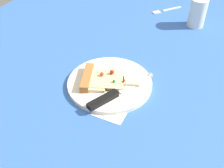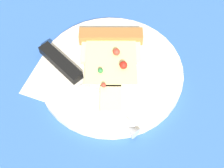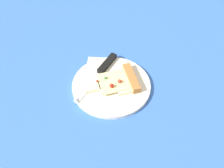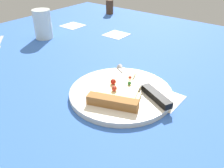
{
  "view_description": "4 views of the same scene",
  "coord_description": "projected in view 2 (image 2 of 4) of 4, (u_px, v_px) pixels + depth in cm",
  "views": [
    {
      "loc": [
        -24.45,
        64.5,
        53.3
      ],
      "look_at": [
        0.87,
        11.25,
        2.75
      ],
      "focal_mm": 42.03,
      "sensor_mm": 36.0,
      "label": 1
    },
    {
      "loc": [
        -28.7,
        -2.93,
        47.4
      ],
      "look_at": [
        -0.54,
        7.52,
        1.99
      ],
      "focal_mm": 50.66,
      "sensor_mm": 36.0,
      "label": 2
    },
    {
      "loc": [
        7.74,
        -49.42,
        70.21
      ],
      "look_at": [
        3.01,
        8.35,
        2.25
      ],
      "focal_mm": 43.64,
      "sensor_mm": 36.0,
      "label": 3
    },
    {
      "loc": [
        45.96,
        39.8,
        34.2
      ],
      "look_at": [
        2.87,
        6.21,
        2.39
      ],
      "focal_mm": 39.37,
      "sensor_mm": 36.0,
      "label": 4
    }
  ],
  "objects": [
    {
      "name": "knife",
      "position": [
        77.0,
        78.0,
        0.55
      ],
      "size": [
        12.42,
        22.49,
        2.45
      ],
      "rotation": [
        0.0,
        0.0,
        2.69
      ],
      "color": "silver",
      "rests_on": "plate"
    },
    {
      "name": "plate",
      "position": [
        111.0,
        72.0,
        0.58
      ],
      "size": [
        26.15,
        26.15,
        1.33
      ],
      "primitive_type": "cylinder",
      "color": "silver",
      "rests_on": "ground_plane"
    },
    {
      "name": "pizza_slice",
      "position": [
        111.0,
        55.0,
        0.58
      ],
      "size": [
        19.02,
        14.2,
        2.7
      ],
      "rotation": [
        0.0,
        0.0,
        1.92
      ],
      "color": "beige",
      "rests_on": "plate"
    },
    {
      "name": "ground_plane",
      "position": [
        153.0,
        105.0,
        0.56
      ],
      "size": [
        148.97,
        148.97,
        3.0
      ],
      "color": "#3360B7",
      "rests_on": "ground"
    }
  ]
}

